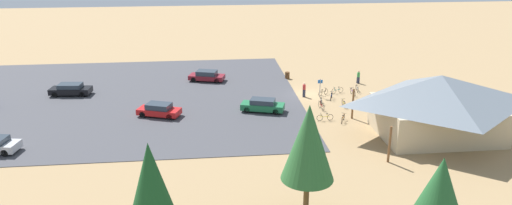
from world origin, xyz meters
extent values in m
plane|color=#9E7F56|center=(0.00, 0.00, 0.00)|extent=(160.00, 160.00, 0.00)
cube|color=#424247|center=(23.10, -1.20, 0.03)|extent=(43.42, 33.62, 0.05)
cube|color=#C6B28E|center=(-9.29, 12.92, 1.59)|extent=(10.46, 7.61, 3.18)
pyramid|color=slate|center=(-9.29, 12.92, 4.50)|extent=(13.25, 10.41, 2.65)
cylinder|color=brown|center=(-15.71, 7.93, 1.59)|extent=(0.20, 0.20, 3.18)
cylinder|color=brown|center=(-2.87, 7.93, 1.59)|extent=(0.20, 0.20, 3.18)
cylinder|color=brown|center=(-2.87, 17.92, 1.59)|extent=(0.20, 0.20, 3.18)
cylinder|color=brown|center=(1.29, -7.08, 0.45)|extent=(0.60, 0.60, 0.90)
cylinder|color=#99999E|center=(-1.16, 0.90, 1.10)|extent=(0.08, 0.08, 2.20)
cube|color=#1959B2|center=(-1.16, 0.90, 1.90)|extent=(0.56, 0.04, 0.40)
cone|color=#235B2D|center=(-0.23, 30.95, 4.44)|extent=(3.72, 3.72, 4.86)
cone|color=#194C23|center=(14.76, 30.05, 5.18)|extent=(3.28, 3.28, 5.68)
cylinder|color=brown|center=(5.60, 25.24, 1.46)|extent=(0.36, 0.36, 2.93)
cone|color=#2D6633|center=(5.60, 25.24, 5.44)|extent=(3.41, 3.41, 5.03)
torus|color=black|center=(-3.00, 4.94, 0.33)|extent=(0.07, 0.66, 0.66)
torus|color=black|center=(-3.05, 3.90, 0.33)|extent=(0.07, 0.66, 0.66)
cylinder|color=yellow|center=(-3.03, 4.42, 0.44)|extent=(0.08, 0.95, 0.04)
cylinder|color=yellow|center=(-3.02, 4.60, 0.50)|extent=(0.04, 0.04, 0.34)
cube|color=black|center=(-3.02, 4.60, 0.67)|extent=(0.09, 0.20, 0.05)
cylinder|color=yellow|center=(-3.05, 4.00, 0.55)|extent=(0.04, 0.04, 0.45)
cylinder|color=black|center=(-3.05, 4.00, 0.78)|extent=(0.48, 0.05, 0.03)
torus|color=black|center=(-7.23, 1.95, 0.32)|extent=(0.33, 0.59, 0.65)
torus|color=black|center=(-6.75, 2.88, 0.32)|extent=(0.33, 0.59, 0.65)
cylinder|color=orange|center=(-6.99, 2.41, 0.43)|extent=(0.47, 0.88, 0.04)
cylinder|color=orange|center=(-7.07, 2.25, 0.50)|extent=(0.04, 0.04, 0.36)
cube|color=black|center=(-7.07, 2.25, 0.68)|extent=(0.16, 0.21, 0.05)
cylinder|color=orange|center=(-6.79, 2.79, 0.55)|extent=(0.04, 0.04, 0.45)
cylinder|color=black|center=(-6.79, 2.79, 0.77)|extent=(0.44, 0.25, 0.03)
torus|color=black|center=(-0.70, 3.74, 0.34)|extent=(0.15, 0.68, 0.68)
torus|color=black|center=(-0.86, 2.74, 0.34)|extent=(0.15, 0.68, 0.68)
cylinder|color=silver|center=(-0.78, 3.24, 0.45)|extent=(0.19, 0.93, 0.04)
cylinder|color=silver|center=(-0.75, 3.42, 0.55)|extent=(0.04, 0.04, 0.42)
cube|color=black|center=(-0.75, 3.42, 0.76)|extent=(0.11, 0.21, 0.05)
cylinder|color=silver|center=(-0.85, 2.84, 0.59)|extent=(0.04, 0.04, 0.49)
cylinder|color=black|center=(-0.85, 2.84, 0.84)|extent=(0.48, 0.11, 0.03)
torus|color=black|center=(-1.31, 0.54, 0.32)|extent=(0.55, 0.40, 0.64)
torus|color=black|center=(-2.17, -0.06, 0.32)|extent=(0.55, 0.40, 0.64)
cylinder|color=black|center=(-1.74, 0.24, 0.43)|extent=(0.81, 0.58, 0.04)
cylinder|color=black|center=(-1.59, 0.35, 0.52)|extent=(0.04, 0.04, 0.39)
cube|color=black|center=(-1.59, 0.35, 0.71)|extent=(0.21, 0.18, 0.05)
cylinder|color=black|center=(-2.09, 0.00, 0.56)|extent=(0.04, 0.04, 0.48)
cylinder|color=black|center=(-2.09, 0.00, 0.80)|extent=(0.30, 0.41, 0.03)
torus|color=black|center=(-6.04, 4.13, 0.35)|extent=(0.54, 0.50, 0.69)
torus|color=black|center=(-5.29, 4.82, 0.35)|extent=(0.54, 0.50, 0.69)
cylinder|color=#1E7F38|center=(-5.67, 4.47, 0.46)|extent=(0.72, 0.66, 0.04)
cylinder|color=#1E7F38|center=(-5.80, 4.35, 0.55)|extent=(0.04, 0.04, 0.41)
cube|color=black|center=(-5.80, 4.35, 0.75)|extent=(0.20, 0.19, 0.05)
cylinder|color=#1E7F38|center=(-5.36, 4.75, 0.59)|extent=(0.04, 0.04, 0.50)
cylinder|color=black|center=(-5.36, 4.75, 0.84)|extent=(0.35, 0.38, 0.03)
torus|color=black|center=(-2.14, 2.29, 0.35)|extent=(0.28, 0.67, 0.70)
torus|color=black|center=(-2.50, 1.30, 0.35)|extent=(0.28, 0.67, 0.70)
cylinder|color=#2347B7|center=(-2.32, 1.80, 0.46)|extent=(0.37, 0.92, 0.04)
cylinder|color=#2347B7|center=(-2.26, 1.98, 0.56)|extent=(0.04, 0.04, 0.42)
cube|color=black|center=(-2.26, 1.98, 0.77)|extent=(0.14, 0.22, 0.05)
cylinder|color=#2347B7|center=(-2.47, 1.40, 0.57)|extent=(0.04, 0.04, 0.45)
cylinder|color=black|center=(-2.47, 1.40, 0.80)|extent=(0.46, 0.20, 0.03)
torus|color=black|center=(-0.42, 5.51, 0.37)|extent=(0.11, 0.74, 0.74)
torus|color=black|center=(-0.32, 4.47, 0.37)|extent=(0.11, 0.74, 0.74)
cylinder|color=red|center=(-0.37, 4.99, 0.49)|extent=(0.13, 0.96, 0.04)
cylinder|color=red|center=(-0.39, 5.18, 0.57)|extent=(0.04, 0.04, 0.40)
cube|color=black|center=(-0.39, 5.18, 0.77)|extent=(0.10, 0.21, 0.05)
cylinder|color=red|center=(-0.33, 4.58, 0.60)|extent=(0.04, 0.04, 0.47)
cylinder|color=black|center=(-0.33, 4.58, 0.84)|extent=(0.48, 0.08, 0.03)
torus|color=black|center=(-4.09, -0.49, 0.33)|extent=(0.63, 0.27, 0.66)
torus|color=black|center=(-3.12, -0.12, 0.33)|extent=(0.63, 0.27, 0.66)
cylinder|color=#197A7F|center=(-3.60, -0.31, 0.44)|extent=(0.91, 0.37, 0.04)
cylinder|color=#197A7F|center=(-3.78, -0.38, 0.54)|extent=(0.04, 0.04, 0.42)
cube|color=black|center=(-3.78, -0.38, 0.75)|extent=(0.22, 0.15, 0.05)
cylinder|color=#197A7F|center=(-3.22, -0.16, 0.55)|extent=(0.04, 0.04, 0.45)
cylinder|color=black|center=(-3.22, -0.16, 0.78)|extent=(0.20, 0.46, 0.03)
torus|color=black|center=(-5.21, 1.17, 0.37)|extent=(0.06, 0.74, 0.74)
torus|color=black|center=(-5.18, 0.10, 0.37)|extent=(0.06, 0.74, 0.74)
cylinder|color=#722D9E|center=(-5.20, 0.64, 0.49)|extent=(0.07, 0.98, 0.04)
cylinder|color=#722D9E|center=(-5.20, 0.83, 0.57)|extent=(0.04, 0.04, 0.39)
cube|color=black|center=(-5.20, 0.83, 0.76)|extent=(0.09, 0.20, 0.05)
cylinder|color=#722D9E|center=(-5.18, 0.21, 0.59)|extent=(0.04, 0.04, 0.44)
cylinder|color=black|center=(-5.18, 0.21, 0.82)|extent=(0.48, 0.05, 0.03)
torus|color=black|center=(-6.22, -1.24, 0.35)|extent=(0.13, 0.70, 0.70)
torus|color=black|center=(-6.09, -0.25, 0.35)|extent=(0.13, 0.70, 0.70)
cylinder|color=#B7B7BC|center=(-6.16, -0.74, 0.47)|extent=(0.15, 0.92, 0.04)
cylinder|color=#B7B7BC|center=(-6.18, -0.92, 0.56)|extent=(0.04, 0.04, 0.42)
cube|color=black|center=(-6.18, -0.92, 0.77)|extent=(0.11, 0.21, 0.05)
cylinder|color=#B7B7BC|center=(-6.11, -0.35, 0.59)|extent=(0.04, 0.04, 0.47)
cylinder|color=black|center=(-6.11, -0.35, 0.82)|extent=(0.48, 0.09, 0.03)
torus|color=black|center=(-0.52, 8.21, 0.32)|extent=(0.65, 0.07, 0.65)
torus|color=black|center=(0.57, 8.26, 0.32)|extent=(0.65, 0.07, 0.65)
cylinder|color=yellow|center=(0.03, 8.23, 0.43)|extent=(1.01, 0.08, 0.04)
cylinder|color=yellow|center=(-0.17, 8.22, 0.52)|extent=(0.04, 0.04, 0.39)
cube|color=black|center=(-0.17, 8.22, 0.72)|extent=(0.20, 0.09, 0.05)
cylinder|color=yellow|center=(0.47, 8.25, 0.53)|extent=(0.04, 0.04, 0.41)
cylinder|color=black|center=(0.47, 8.25, 0.74)|extent=(0.05, 0.48, 0.03)
torus|color=black|center=(-1.46, 9.19, 0.33)|extent=(0.34, 0.61, 0.67)
torus|color=black|center=(-1.91, 8.30, 0.33)|extent=(0.34, 0.61, 0.67)
cylinder|color=orange|center=(-1.69, 8.74, 0.44)|extent=(0.45, 0.83, 0.04)
cylinder|color=orange|center=(-1.61, 8.90, 0.54)|extent=(0.04, 0.04, 0.42)
cube|color=black|center=(-1.61, 8.90, 0.75)|extent=(0.16, 0.21, 0.05)
cylinder|color=orange|center=(-1.87, 8.39, 0.56)|extent=(0.04, 0.04, 0.45)
cylinder|color=black|center=(-1.87, 8.39, 0.79)|extent=(0.44, 0.25, 0.03)
cube|color=maroon|center=(11.85, -7.03, 0.55)|extent=(4.84, 3.04, 0.56)
cube|color=#2D3842|center=(11.85, -7.03, 1.12)|extent=(2.88, 2.29, 0.57)
cylinder|color=black|center=(13.55, -6.65, 0.37)|extent=(0.68, 0.39, 0.64)
cylinder|color=black|center=(13.09, -8.25, 0.37)|extent=(0.68, 0.39, 0.64)
cylinder|color=black|center=(10.60, -5.81, 0.37)|extent=(0.68, 0.39, 0.64)
cylinder|color=black|center=(10.15, -7.41, 0.37)|extent=(0.68, 0.39, 0.64)
cube|color=#1E6B3D|center=(6.02, 5.03, 0.60)|extent=(4.84, 3.00, 0.65)
cube|color=#2D3842|center=(6.02, 5.03, 1.18)|extent=(2.88, 2.20, 0.52)
cylinder|color=black|center=(7.72, 5.28, 0.37)|extent=(0.68, 0.40, 0.64)
cylinder|color=black|center=(7.27, 3.85, 0.37)|extent=(0.68, 0.40, 0.64)
cylinder|color=black|center=(4.78, 6.21, 0.37)|extent=(0.68, 0.40, 0.64)
cylinder|color=black|center=(4.33, 4.78, 0.37)|extent=(0.68, 0.40, 0.64)
cube|color=black|center=(27.80, -2.90, 0.60)|extent=(4.80, 2.31, 0.66)
cube|color=#2D3842|center=(27.80, -2.90, 1.18)|extent=(2.74, 1.89, 0.49)
cylinder|color=black|center=(29.45, -2.21, 0.37)|extent=(0.66, 0.28, 0.64)
cylinder|color=black|center=(29.30, -3.87, 0.37)|extent=(0.66, 0.28, 0.64)
cylinder|color=black|center=(26.31, -1.92, 0.37)|extent=(0.66, 0.28, 0.64)
cylinder|color=black|center=(26.16, -3.59, 0.37)|extent=(0.66, 0.28, 0.64)
cube|color=red|center=(16.85, 5.28, 0.57)|extent=(4.71, 3.16, 0.60)
cube|color=#2D3842|center=(16.85, 5.28, 1.15)|extent=(2.83, 2.31, 0.56)
cylinder|color=black|center=(18.51, 5.51, 0.37)|extent=(0.68, 0.42, 0.64)
cylinder|color=black|center=(17.98, 4.04, 0.37)|extent=(0.68, 0.42, 0.64)
cylinder|color=black|center=(15.72, 6.52, 0.37)|extent=(0.68, 0.42, 0.64)
cylinder|color=black|center=(15.19, 5.04, 0.37)|extent=(0.68, 0.42, 0.64)
cylinder|color=black|center=(28.98, 13.58, 0.37)|extent=(0.67, 0.32, 0.64)
cylinder|color=black|center=(28.73, 12.00, 0.37)|extent=(0.67, 0.32, 0.64)
cube|color=#2D3347|center=(-7.34, -4.03, 0.42)|extent=(0.39, 0.36, 0.84)
cylinder|color=green|center=(-7.34, -4.03, 1.13)|extent=(0.36, 0.36, 0.58)
sphere|color=tan|center=(-7.34, -4.03, 1.55)|extent=(0.24, 0.24, 0.24)
cube|color=#2D3347|center=(0.62, 0.54, 0.45)|extent=(0.38, 0.40, 0.89)
cylinder|color=red|center=(0.62, 0.54, 1.18)|extent=(0.36, 0.36, 0.58)
sphere|color=tan|center=(0.62, 0.54, 1.59)|extent=(0.24, 0.24, 0.24)
cube|color=#2D3347|center=(-11.86, 0.87, 0.47)|extent=(0.36, 0.40, 0.93)
cylinder|color=green|center=(-11.86, 0.87, 1.26)|extent=(0.36, 0.36, 0.66)
sphere|color=tan|center=(-11.86, 0.87, 1.71)|extent=(0.24, 0.24, 0.24)
camera|label=1|loc=(11.69, 51.47, 17.47)|focal=32.86mm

